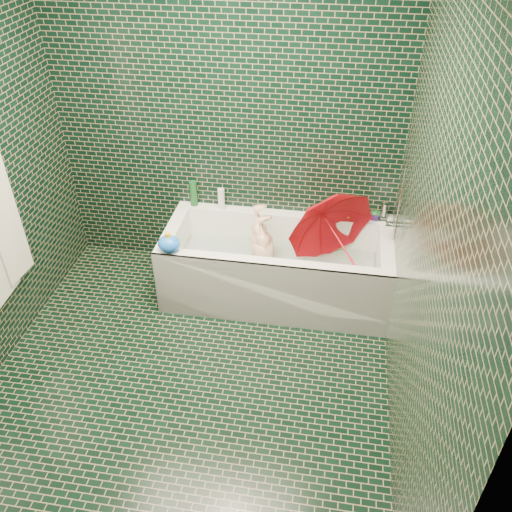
% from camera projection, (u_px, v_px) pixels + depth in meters
% --- Properties ---
extents(floor, '(2.80, 2.80, 0.00)m').
position_uv_depth(floor, '(188.00, 384.00, 3.57)').
color(floor, black).
rests_on(floor, ground).
extents(wall_back, '(2.80, 0.00, 2.80)m').
position_uv_depth(wall_back, '(225.00, 122.00, 3.95)').
color(wall_back, black).
rests_on(wall_back, floor).
extents(wall_front, '(2.80, 0.00, 2.80)m').
position_uv_depth(wall_front, '(42.00, 462.00, 1.72)').
color(wall_front, black).
rests_on(wall_front, floor).
extents(wall_right, '(0.00, 2.80, 2.80)m').
position_uv_depth(wall_right, '(424.00, 249.00, 2.66)').
color(wall_right, black).
rests_on(wall_right, floor).
extents(bathtub, '(1.70, 0.75, 0.55)m').
position_uv_depth(bathtub, '(276.00, 273.00, 4.19)').
color(bathtub, white).
rests_on(bathtub, floor).
extents(bath_mat, '(1.35, 0.47, 0.01)m').
position_uv_depth(bath_mat, '(276.00, 277.00, 4.24)').
color(bath_mat, green).
rests_on(bath_mat, bathtub).
extents(water, '(1.48, 0.53, 0.00)m').
position_uv_depth(water, '(277.00, 263.00, 4.15)').
color(water, silver).
rests_on(water, bathtub).
extents(faucet, '(0.18, 0.19, 0.55)m').
position_uv_depth(faucet, '(394.00, 221.00, 3.76)').
color(faucet, silver).
rests_on(faucet, wall_right).
extents(child, '(0.95, 0.57, 0.29)m').
position_uv_depth(child, '(266.00, 261.00, 4.16)').
color(child, '#D9A787').
rests_on(child, bathtub).
extents(umbrella, '(0.99, 1.02, 0.92)m').
position_uv_depth(umbrella, '(337.00, 238.00, 3.92)').
color(umbrella, red).
rests_on(umbrella, bathtub).
extents(soap_bottle_a, '(0.13, 0.13, 0.25)m').
position_uv_depth(soap_bottle_a, '(386.00, 222.00, 4.15)').
color(soap_bottle_a, white).
rests_on(soap_bottle_a, bathtub).
extents(soap_bottle_b, '(0.09, 0.10, 0.17)m').
position_uv_depth(soap_bottle_b, '(373.00, 221.00, 4.17)').
color(soap_bottle_b, '#391C69').
rests_on(soap_bottle_b, bathtub).
extents(soap_bottle_c, '(0.18, 0.18, 0.18)m').
position_uv_depth(soap_bottle_c, '(374.00, 220.00, 4.18)').
color(soap_bottle_c, '#154A1D').
rests_on(soap_bottle_c, bathtub).
extents(bottle_right_tall, '(0.07, 0.07, 0.20)m').
position_uv_depth(bottle_right_tall, '(356.00, 209.00, 4.12)').
color(bottle_right_tall, '#154A1D').
rests_on(bottle_right_tall, bathtub).
extents(bottle_right_pump, '(0.06, 0.06, 0.17)m').
position_uv_depth(bottle_right_pump, '(384.00, 213.00, 4.11)').
color(bottle_right_pump, silver).
rests_on(bottle_right_pump, bathtub).
extents(bottle_left_tall, '(0.06, 0.06, 0.21)m').
position_uv_depth(bottle_left_tall, '(194.00, 193.00, 4.30)').
color(bottle_left_tall, '#154A1D').
rests_on(bottle_left_tall, bathtub).
extents(bottle_left_short, '(0.07, 0.07, 0.18)m').
position_uv_depth(bottle_left_short, '(221.00, 199.00, 4.26)').
color(bottle_left_short, white).
rests_on(bottle_left_short, bathtub).
extents(rubber_duck, '(0.13, 0.10, 0.10)m').
position_uv_depth(rubber_duck, '(349.00, 214.00, 4.16)').
color(rubber_duck, yellow).
rests_on(rubber_duck, bathtub).
extents(bath_toy, '(0.16, 0.14, 0.16)m').
position_uv_depth(bath_toy, '(169.00, 244.00, 3.80)').
color(bath_toy, blue).
rests_on(bath_toy, bathtub).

